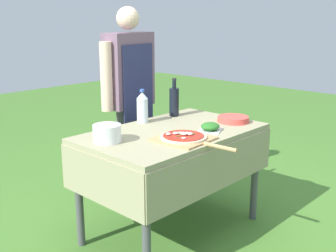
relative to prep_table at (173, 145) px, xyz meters
name	(u,v)px	position (x,y,z in m)	size (l,w,h in m)	color
ground_plane	(172,230)	(0.00, 0.00, -0.63)	(12.00, 12.00, 0.00)	#477A2D
prep_table	(173,145)	(0.00, 0.00, 0.00)	(1.23, 0.75, 0.73)	gray
person_cook	(130,89)	(0.21, 0.65, 0.28)	(0.57, 0.22, 1.53)	#4C4C51
pizza_on_peel	(185,138)	(-0.11, -0.20, 0.11)	(0.33, 0.54, 0.05)	tan
oil_bottle	(174,101)	(0.32, 0.28, 0.21)	(0.07, 0.07, 0.29)	black
water_bottle	(142,107)	(0.01, 0.30, 0.21)	(0.08, 0.08, 0.24)	silver
herb_container	(210,127)	(0.17, -0.18, 0.13)	(0.22, 0.20, 0.05)	silver
mixing_tub	(107,133)	(-0.45, 0.11, 0.15)	(0.17, 0.17, 0.11)	silver
plate_stack	(233,119)	(0.47, -0.15, 0.12)	(0.22, 0.22, 0.04)	#DB4C42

